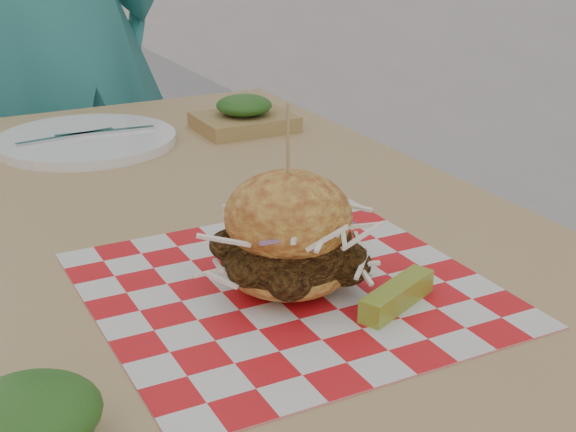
# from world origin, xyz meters

# --- Properties ---
(diner) EXTENTS (0.73, 0.58, 1.76)m
(diner) POSITION_xyz_m (0.39, 0.93, 0.88)
(diner) COLOR teal
(diner) RESTS_ON ground
(patio_table) EXTENTS (0.80, 1.20, 0.75)m
(patio_table) POSITION_xyz_m (0.33, 0.00, 0.67)
(patio_table) COLOR tan
(patio_table) RESTS_ON ground
(patio_chair) EXTENTS (0.52, 0.53, 0.95)m
(patio_chair) POSITION_xyz_m (0.30, 1.00, 0.55)
(patio_chair) COLOR tan
(patio_chair) RESTS_ON ground
(paper_liner) EXTENTS (0.36, 0.36, 0.00)m
(paper_liner) POSITION_xyz_m (0.38, -0.20, 0.75)
(paper_liner) COLOR red
(paper_liner) RESTS_ON patio_table
(sandwich) EXTENTS (0.16, 0.16, 0.18)m
(sandwich) POSITION_xyz_m (0.38, -0.20, 0.80)
(sandwich) COLOR gold
(sandwich) RESTS_ON paper_liner
(pickle_spear) EXTENTS (0.10, 0.06, 0.02)m
(pickle_spear) POSITION_xyz_m (0.45, -0.28, 0.76)
(pickle_spear) COLOR #9EAB31
(pickle_spear) RESTS_ON paper_liner
(place_setting) EXTENTS (0.27, 0.27, 0.02)m
(place_setting) POSITION_xyz_m (0.33, 0.37, 0.76)
(place_setting) COLOR white
(place_setting) RESTS_ON patio_table
(kraft_tray) EXTENTS (0.15, 0.12, 0.06)m
(kraft_tray) POSITION_xyz_m (0.58, 0.34, 0.77)
(kraft_tray) COLOR #9B7D46
(kraft_tray) RESTS_ON patio_table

